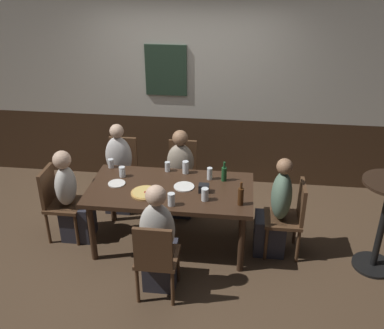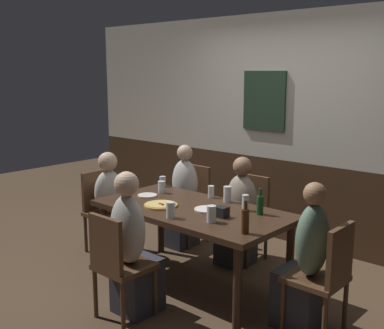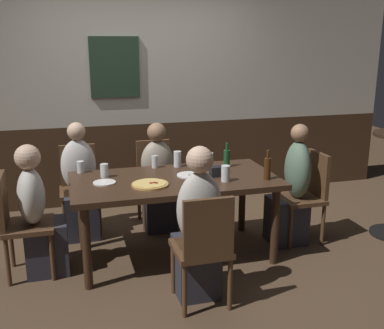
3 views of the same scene
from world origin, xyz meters
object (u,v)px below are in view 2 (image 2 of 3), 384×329
chair_mid_near (117,261)px  person_mid_near (133,254)px  tumbler_water (171,211)px  plate_white_large (207,209)px  chair_mid_far (248,213)px  person_head_west (112,212)px  tumbler_short (163,182)px  beer_bottle_green (260,204)px  chair_head_west (103,207)px  highball_clear (211,192)px  pizza (161,205)px  pint_glass_pale (162,188)px  beer_glass_tall (211,215)px  person_left_far (182,204)px  pint_glass_stout (245,204)px  dining_table (192,216)px  beer_bottle_brown (245,221)px  person_head_east (305,268)px  chair_left_far (192,199)px  chair_head_east (325,273)px  person_mid_far (239,219)px  pint_glass_amber (227,195)px  plate_white_small (147,195)px  condiment_caddy (221,212)px

chair_mid_near → person_mid_near: person_mid_near is taller
tumbler_water → plate_white_large: (0.08, 0.38, -0.06)m
chair_mid_far → person_head_west: size_ratio=0.79×
tumbler_short → beer_bottle_green: size_ratio=0.47×
chair_head_west → person_head_west: 0.17m
tumbler_short → highball_clear: bearing=-1.2°
pizza → pint_glass_pale: 0.49m
chair_mid_far → tumbler_short: (-0.78, -0.48, 0.29)m
pizza → beer_glass_tall: 0.65m
person_left_far → pint_glass_stout: 1.33m
dining_table → beer_bottle_brown: beer_bottle_brown is taller
chair_head_west → person_head_west: person_head_west is taller
person_head_west → person_head_east: bearing=0.0°
tumbler_short → beer_bottle_brown: size_ratio=0.42×
pint_glass_stout → beer_bottle_brown: (0.36, -0.50, 0.04)m
chair_left_far → beer_bottle_green: size_ratio=3.79×
chair_head_east → chair_mid_near: (-1.32, -0.88, 0.00)m
person_mid_far → beer_bottle_green: bearing=-39.7°
tumbler_short → highball_clear: 0.69m
highball_clear → pint_glass_amber: bearing=-5.8°
person_mid_far → pint_glass_stout: size_ratio=7.74×
pizza → beer_glass_tall: (0.65, -0.06, 0.05)m
dining_table → chair_mid_far: 0.89m
chair_left_far → person_mid_far: 0.81m
highball_clear → plate_white_small: size_ratio=0.62×
chair_head_west → plate_white_large: chair_head_west is taller
chair_head_east → chair_mid_near: bearing=-146.3°
tumbler_water → beer_bottle_brown: 0.71m
chair_head_west → pint_glass_amber: (1.44, 0.37, 0.31)m
chair_head_west → plate_white_small: 0.75m
pint_glass_stout → plate_white_large: bearing=-140.6°
pint_glass_stout → chair_left_far: bearing=152.5°
pizza → condiment_caddy: 0.63m
dining_table → plate_white_large: plate_white_large is taller
chair_left_far → person_mid_far: (0.79, -0.16, -0.03)m
pint_glass_amber → beer_bottle_brown: beer_bottle_brown is taller
beer_bottle_green → beer_bottle_brown: beer_bottle_brown is taller
chair_head_east → beer_bottle_brown: beer_bottle_brown is taller
plate_white_large → plate_white_small: 0.75m
chair_left_far → chair_head_east: (2.11, -0.88, 0.00)m
chair_head_east → beer_glass_tall: (-0.92, -0.21, 0.30)m
beer_glass_tall → tumbler_water: bearing=-157.3°
pint_glass_stout → plate_white_large: 0.34m
person_head_west → pizza: size_ratio=3.63×
chair_left_far → person_head_east: size_ratio=0.76×
person_head_east → person_head_west: bearing=180.0°
chair_head_east → pint_glass_stout: pint_glass_stout is taller
person_head_east → pint_glass_stout: person_head_east is taller
pint_glass_pale → person_head_west: bearing=-161.1°
chair_mid_near → condiment_caddy: (0.37, 0.84, 0.29)m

